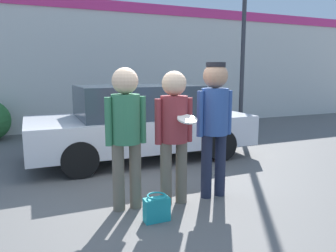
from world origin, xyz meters
name	(u,v)px	position (x,y,z in m)	size (l,w,h in m)	color
ground_plane	(144,199)	(0.00, 0.00, 0.00)	(56.00, 56.00, 0.00)	#5B5956
storefront_building	(78,65)	(0.00, 5.90, 1.92)	(24.00, 0.22, 3.78)	silver
person_left	(126,126)	(-0.30, -0.22, 1.07)	(0.52, 0.35, 1.78)	#665B4C
person_middle_with_frisbee	(174,126)	(0.31, -0.30, 1.04)	(0.52, 0.55, 1.74)	#665B4C
person_right	(215,116)	(0.92, -0.27, 1.14)	(0.53, 0.36, 1.85)	#1E2338
parked_car_near	(140,122)	(0.65, 2.13, 0.73)	(4.35, 1.89, 1.46)	silver
handbag	(157,208)	(-0.09, -0.69, 0.15)	(0.30, 0.23, 0.32)	teal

